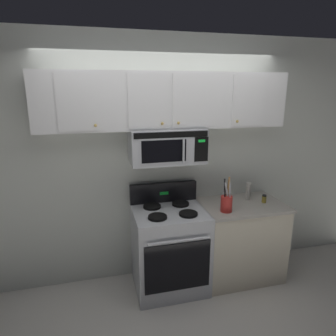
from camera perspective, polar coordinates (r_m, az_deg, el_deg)
name	(u,v)px	position (r m, az deg, el deg)	size (l,w,h in m)	color
ground_plane	(180,311)	(3.25, 2.34, -26.02)	(8.00, 8.00, 0.00)	beige
back_wall	(162,161)	(3.31, -1.27, 1.31)	(5.20, 0.10, 2.70)	silver
stove_range	(169,248)	(3.31, 0.29, -15.20)	(0.76, 0.69, 1.12)	#B7BABF
over_range_microwave	(167,146)	(3.03, -0.24, 4.36)	(0.76, 0.43, 0.35)	#B7BABF
upper_cabinets	(166,101)	(3.00, -0.39, 12.93)	(2.50, 0.36, 0.55)	silver
counter_segment	(239,239)	(3.60, 13.69, -13.31)	(0.93, 0.65, 0.90)	beige
utensil_crock_red	(227,202)	(3.13, 11.28, -6.57)	(0.12, 0.12, 0.36)	red
salt_shaker	(224,194)	(3.53, 10.84, -4.96)	(0.05, 0.05, 0.09)	white
pepper_mill	(248,191)	(3.51, 15.29, -4.36)	(0.05, 0.05, 0.20)	#B7B2A8
spice_jar	(264,199)	(3.49, 18.14, -5.68)	(0.05, 0.05, 0.09)	olive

